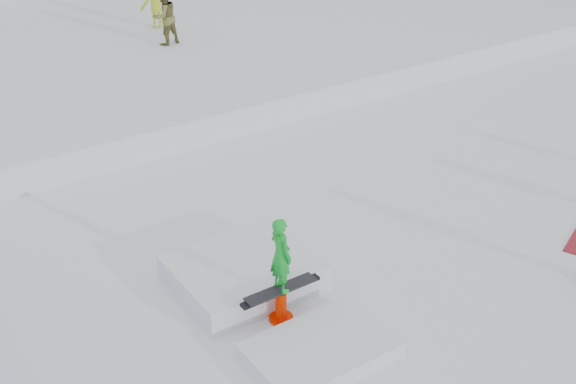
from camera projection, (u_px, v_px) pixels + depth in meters
ground at (325, 291)px, 13.76m from camera, size 120.00×120.00×0.00m
snow_midrise at (51, 53)px, 25.16m from camera, size 50.00×18.00×0.80m
walker_olive at (165, 17)px, 24.29m from camera, size 1.03×0.86×1.90m
walker_ygreen at (156, 3)px, 26.09m from camera, size 1.31×1.04×1.77m
jib_rail_feature at (264, 290)px, 13.30m from camera, size 2.60×4.40×2.11m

